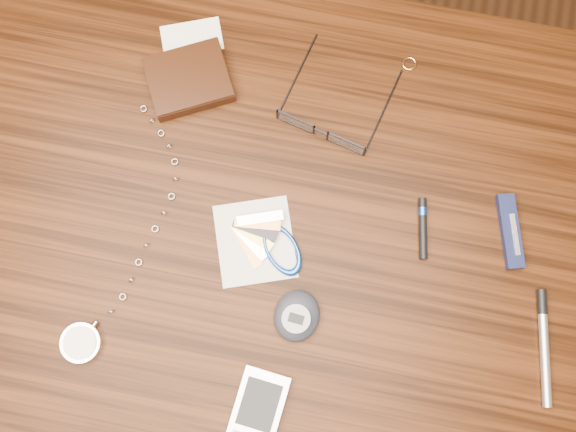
% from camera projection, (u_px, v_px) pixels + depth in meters
% --- Properties ---
extents(ground, '(3.80, 3.80, 0.00)m').
position_uv_depth(ground, '(256.00, 276.00, 1.57)').
color(ground, '#472814').
rests_on(ground, ground).
extents(desk, '(1.00, 0.70, 0.75)m').
position_uv_depth(desk, '(234.00, 231.00, 0.93)').
color(desk, '#331708').
rests_on(desk, ground).
extents(wallet_and_card, '(0.13, 0.17, 0.02)m').
position_uv_depth(wallet_and_card, '(189.00, 79.00, 0.85)').
color(wallet_and_card, black).
rests_on(wallet_and_card, desk).
extents(eyeglasses, '(0.15, 0.16, 0.03)m').
position_uv_depth(eyeglasses, '(323.00, 128.00, 0.84)').
color(eyeglasses, black).
rests_on(eyeglasses, desk).
extents(gold_ring, '(0.02, 0.02, 0.00)m').
position_uv_depth(gold_ring, '(409.00, 64.00, 0.87)').
color(gold_ring, '#E7B563').
rests_on(gold_ring, desk).
extents(pocket_watch, '(0.10, 0.34, 0.02)m').
position_uv_depth(pocket_watch, '(85.00, 334.00, 0.79)').
color(pocket_watch, '#B7B7BB').
rests_on(pocket_watch, desk).
extents(pda_phone, '(0.07, 0.11, 0.02)m').
position_uv_depth(pda_phone, '(256.00, 415.00, 0.78)').
color(pda_phone, silver).
rests_on(pda_phone, desk).
extents(pedometer, '(0.06, 0.07, 0.03)m').
position_uv_depth(pedometer, '(297.00, 316.00, 0.79)').
color(pedometer, '#1F202B').
rests_on(pedometer, desk).
extents(notepad_keys, '(0.14, 0.13, 0.01)m').
position_uv_depth(notepad_keys, '(268.00, 244.00, 0.82)').
color(notepad_keys, white).
rests_on(notepad_keys, desk).
extents(pocket_knife, '(0.05, 0.10, 0.01)m').
position_uv_depth(pocket_knife, '(510.00, 231.00, 0.82)').
color(pocket_knife, '#12173C').
rests_on(pocket_knife, desk).
extents(silver_pen, '(0.04, 0.14, 0.01)m').
position_uv_depth(silver_pen, '(544.00, 338.00, 0.79)').
color(silver_pen, silver).
rests_on(silver_pen, desk).
extents(black_blue_pen, '(0.02, 0.08, 0.01)m').
position_uv_depth(black_blue_pen, '(423.00, 226.00, 0.82)').
color(black_blue_pen, black).
rests_on(black_blue_pen, desk).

